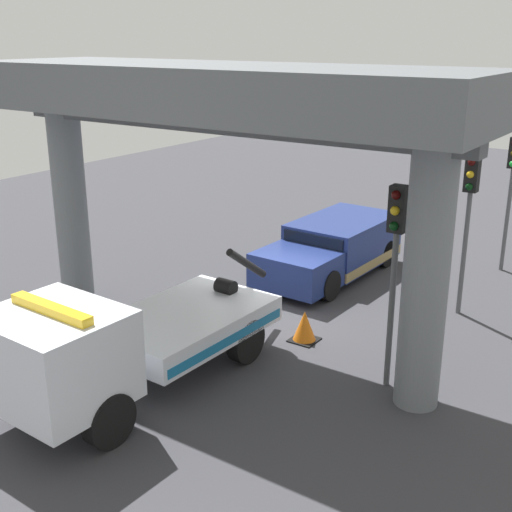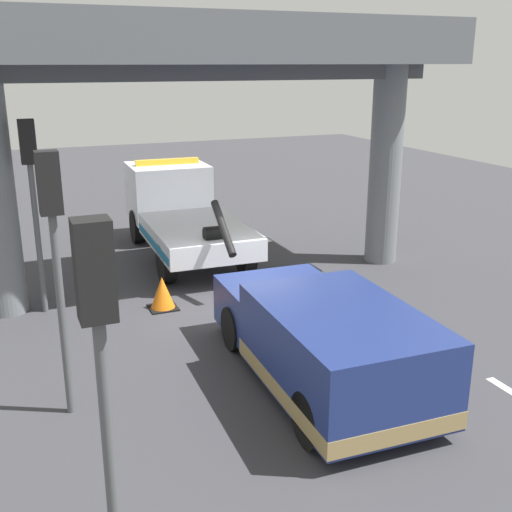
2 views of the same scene
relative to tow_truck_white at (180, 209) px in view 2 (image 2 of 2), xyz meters
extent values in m
cube|color=#38383D|center=(-4.95, 0.03, -1.25)|extent=(60.00, 40.00, 0.10)
cube|color=silver|center=(-4.95, -2.75, -1.20)|extent=(2.60, 0.16, 0.01)
cube|color=silver|center=(1.05, -2.75, -1.20)|extent=(2.60, 0.16, 0.01)
cube|color=silver|center=(-1.93, 0.07, -0.28)|extent=(3.92, 2.54, 0.55)
cube|color=silver|center=(1.40, -0.05, 0.27)|extent=(2.13, 2.38, 1.65)
cube|color=black|center=(2.01, -0.07, 0.64)|extent=(0.14, 2.21, 0.66)
cube|color=#196B9E|center=(-1.88, 1.27, -0.36)|extent=(3.65, 0.15, 0.20)
cylinder|color=black|center=(-4.12, 0.15, 0.46)|extent=(1.42, 0.23, 1.07)
cylinder|color=black|center=(-3.31, 0.12, 0.12)|extent=(0.38, 0.46, 0.36)
cube|color=yellow|center=(1.40, -0.05, 1.18)|extent=(0.31, 1.93, 0.16)
cylinder|color=black|center=(1.24, 1.00, -0.70)|extent=(1.01, 0.36, 1.00)
cylinder|color=black|center=(1.16, -1.08, -0.70)|extent=(1.01, 0.36, 1.00)
cylinder|color=black|center=(-2.66, 1.13, -0.70)|extent=(1.01, 0.36, 1.00)
cylinder|color=black|center=(-2.73, -0.94, -0.70)|extent=(1.01, 0.36, 1.00)
cube|color=navy|center=(-9.30, 0.05, -0.30)|extent=(3.53, 2.32, 1.35)
cube|color=navy|center=(-6.71, -0.04, -0.50)|extent=(1.80, 2.17, 0.95)
cube|color=black|center=(-7.56, -0.01, 0.00)|extent=(0.13, 1.94, 0.59)
cube|color=#9E8451|center=(-9.30, 0.05, -0.79)|extent=(3.55, 2.34, 0.28)
cylinder|color=black|center=(-6.83, 0.92, -0.78)|extent=(0.85, 0.31, 0.84)
cylinder|color=black|center=(-6.90, -1.00, -0.78)|extent=(0.85, 0.31, 0.84)
cylinder|color=black|center=(-10.22, 1.04, -0.78)|extent=(0.85, 0.31, 0.84)
cylinder|color=black|center=(-10.29, -0.88, -0.78)|extent=(0.85, 0.31, 0.84)
cylinder|color=slate|center=(-3.14, -4.80, 1.41)|extent=(0.85, 0.85, 5.22)
cube|color=#5B5F63|center=(-3.14, 0.03, 4.53)|extent=(3.60, 11.65, 1.03)
cube|color=#4A4E52|center=(-3.14, 0.03, 3.83)|extent=(0.50, 11.25, 0.36)
cylinder|color=#515456|center=(-11.95, 4.10, 0.36)|extent=(0.12, 0.12, 3.13)
cube|color=black|center=(-11.95, 4.10, 2.38)|extent=(0.28, 0.32, 0.90)
sphere|color=#360605|center=(-11.79, 4.10, 2.68)|extent=(0.18, 0.18, 0.18)
sphere|color=#3A2D06|center=(-11.79, 4.10, 2.38)|extent=(0.18, 0.18, 0.18)
sphere|color=green|center=(-11.79, 4.10, 2.08)|extent=(0.18, 0.18, 0.18)
cylinder|color=#515456|center=(-7.95, 4.10, 0.39)|extent=(0.12, 0.12, 3.19)
cube|color=black|center=(-7.95, 4.10, 2.44)|extent=(0.28, 0.32, 0.90)
sphere|color=#360605|center=(-7.79, 4.10, 2.74)|extent=(0.18, 0.18, 0.18)
sphere|color=gold|center=(-7.79, 4.10, 2.44)|extent=(0.18, 0.18, 0.18)
sphere|color=black|center=(-7.79, 4.10, 2.14)|extent=(0.18, 0.18, 0.18)
cylinder|color=#515456|center=(-3.45, 4.10, 0.43)|extent=(0.12, 0.12, 3.26)
cube|color=black|center=(-3.45, 4.10, 2.51)|extent=(0.28, 0.32, 0.90)
sphere|color=#360605|center=(-3.29, 4.10, 2.81)|extent=(0.18, 0.18, 0.18)
sphere|color=gold|center=(-3.29, 4.10, 2.51)|extent=(0.18, 0.18, 0.18)
sphere|color=black|center=(-3.29, 4.10, 2.21)|extent=(0.18, 0.18, 0.18)
cone|color=orange|center=(-4.29, 1.67, -0.83)|extent=(0.56, 0.56, 0.74)
cube|color=black|center=(-4.29, 1.67, -1.19)|extent=(0.62, 0.62, 0.03)
camera|label=1|loc=(8.03, 8.74, 5.62)|focal=46.62mm
camera|label=2|loc=(-17.11, 4.78, 4.07)|focal=44.00mm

